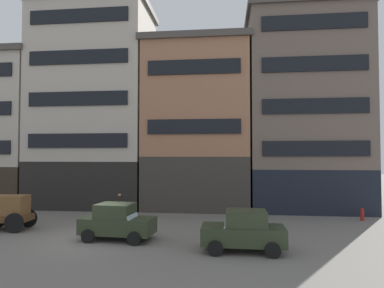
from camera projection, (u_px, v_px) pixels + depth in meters
name	position (u px, v px, depth m)	size (l,w,h in m)	color
ground_plane	(101.00, 238.00, 16.81)	(120.00, 120.00, 0.00)	slate
building_far_left	(2.00, 129.00, 28.97)	(7.94, 6.79, 13.17)	#33281E
building_center_left	(94.00, 105.00, 28.13)	(9.98, 6.79, 17.30)	black
building_center_right	(197.00, 125.00, 27.11)	(8.78, 6.79, 13.62)	#38332D
building_far_right	(304.00, 110.00, 26.22)	(9.32, 6.79, 15.93)	black
cargo_wagon	(5.00, 210.00, 18.62)	(2.99, 1.68, 1.98)	brown
sedan_dark	(117.00, 222.00, 16.48)	(3.83, 2.14, 1.83)	#2D3823
sedan_light	(244.00, 231.00, 14.49)	(3.72, 1.90, 1.83)	#2D3823
pedestrian_officer	(120.00, 204.00, 22.10)	(0.43, 0.43, 1.79)	black
fire_hydrant_curbside	(362.00, 214.00, 21.25)	(0.24, 0.24, 0.83)	maroon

